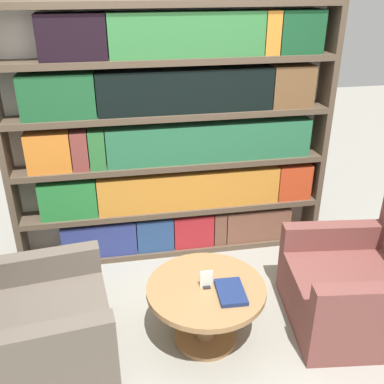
{
  "coord_description": "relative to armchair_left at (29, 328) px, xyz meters",
  "views": [
    {
      "loc": [
        -0.47,
        -2.22,
        2.32
      ],
      "look_at": [
        0.05,
        0.62,
        0.9
      ],
      "focal_mm": 42.0,
      "sensor_mm": 36.0,
      "label": 1
    }
  ],
  "objects": [
    {
      "name": "ground_plane",
      "position": [
        1.09,
        -0.09,
        -0.29
      ],
      "size": [
        14.0,
        14.0,
        0.0
      ],
      "primitive_type": "plane",
      "color": "gray"
    },
    {
      "name": "stray_book",
      "position": [
        1.29,
        -0.1,
        0.18
      ],
      "size": [
        0.19,
        0.27,
        0.03
      ],
      "color": "navy",
      "rests_on": "coffee_table"
    },
    {
      "name": "armchair_left",
      "position": [
        0.0,
        0.0,
        0.0
      ],
      "size": [
        1.0,
        0.98,
        0.91
      ],
      "rotation": [
        0.0,
        0.0,
        1.69
      ],
      "color": "brown",
      "rests_on": "ground_plane"
    },
    {
      "name": "armchair_right",
      "position": [
        2.29,
        -0.0,
        0.0
      ],
      "size": [
        1.0,
        0.98,
        0.91
      ],
      "rotation": [
        0.0,
        0.0,
        -1.69
      ],
      "color": "brown",
      "rests_on": "ground_plane"
    },
    {
      "name": "table_sign",
      "position": [
        1.15,
        0.01,
        0.21
      ],
      "size": [
        0.08,
        0.06,
        0.12
      ],
      "color": "black",
      "rests_on": "coffee_table"
    },
    {
      "name": "coffee_table",
      "position": [
        1.15,
        0.01,
        0.03
      ],
      "size": [
        0.8,
        0.8,
        0.45
      ],
      "color": "olive",
      "rests_on": "ground_plane"
    },
    {
      "name": "bookshelf",
      "position": [
        1.12,
        1.21,
        0.77
      ],
      "size": [
        2.69,
        0.3,
        2.14
      ],
      "color": "silver",
      "rests_on": "ground_plane"
    }
  ]
}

